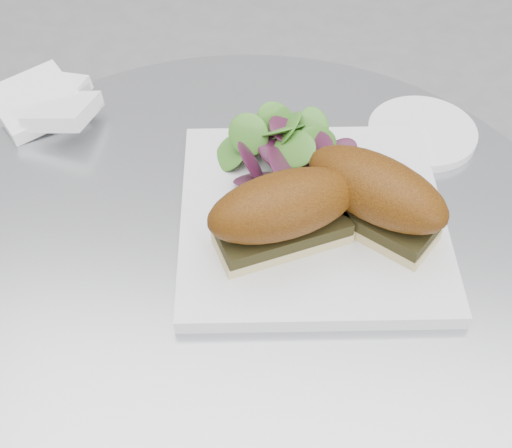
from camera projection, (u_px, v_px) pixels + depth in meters
The scene contains 7 objects.
table at pixel (248, 390), 0.87m from camera, with size 0.70×0.70×0.73m.
plate at pixel (312, 218), 0.72m from camera, with size 0.26×0.26×0.02m, color white.
sandwich_left at pixel (283, 212), 0.65m from camera, with size 0.16×0.13×0.08m.
sandwich_right at pixel (375, 195), 0.67m from camera, with size 0.16×0.13×0.08m.
salad at pixel (286, 139), 0.75m from camera, with size 0.12×0.12×0.05m, color #578B2D, non-canonical shape.
napkin at pixel (51, 113), 0.83m from camera, with size 0.12×0.12×0.02m, color white, non-canonical shape.
saucer at pixel (422, 133), 0.81m from camera, with size 0.12×0.12×0.01m, color white.
Camera 1 is at (0.06, -0.43, 1.26)m, focal length 50.00 mm.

